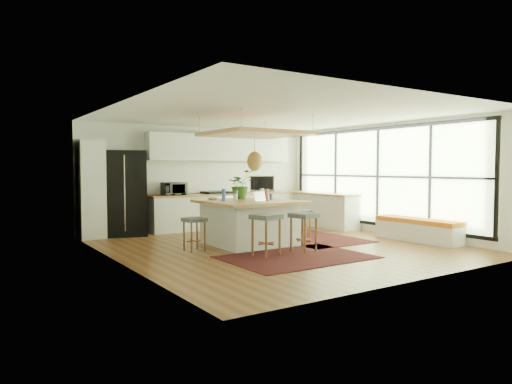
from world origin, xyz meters
TOP-DOWN VIEW (x-y plane):
  - floor at (0.00, 0.00)m, footprint 7.00×7.00m
  - ceiling at (0.00, 0.00)m, footprint 7.00×7.00m
  - wall_back at (0.00, 3.50)m, footprint 6.50×0.00m
  - wall_front at (0.00, -3.50)m, footprint 6.50×0.00m
  - wall_left at (-3.25, 0.00)m, footprint 0.00×7.00m
  - wall_right at (3.25, 0.00)m, footprint 0.00×7.00m
  - window_wall at (3.22, 0.00)m, footprint 0.10×6.20m
  - pantry at (-2.95, 3.18)m, footprint 0.55×0.60m
  - back_counter_base at (0.55, 3.18)m, footprint 4.20×0.60m
  - back_counter_top at (0.55, 3.18)m, footprint 4.24×0.64m
  - backsplash at (0.55, 3.48)m, footprint 4.20×0.02m
  - upper_cabinets at (0.55, 3.32)m, footprint 4.20×0.34m
  - range at (0.30, 3.18)m, footprint 0.76×0.62m
  - right_counter_base at (2.93, 2.00)m, footprint 0.60×2.50m
  - right_counter_top at (2.93, 2.00)m, footprint 0.64×2.54m
  - window_bench at (2.95, -1.20)m, footprint 0.52×2.00m
  - ceiling_panel at (-0.30, 0.40)m, footprint 1.86×1.86m
  - rug_near at (-0.43, -1.20)m, footprint 2.60×1.80m
  - rug_right at (1.24, 0.46)m, footprint 1.80×2.60m
  - fridge at (-2.18, 3.19)m, footprint 1.18×1.02m
  - island at (-0.38, 0.48)m, footprint 1.85×1.85m
  - stool_near_left at (-0.85, -0.82)m, footprint 0.53×0.53m
  - stool_near_right at (0.02, -0.83)m, footprint 0.52×0.52m
  - stool_right_front at (0.76, 0.17)m, footprint 0.53×0.53m
  - stool_right_back at (0.74, 1.02)m, footprint 0.46×0.46m
  - stool_left_side at (-1.70, 0.40)m, footprint 0.41×0.41m
  - laptop at (-0.38, -0.04)m, footprint 0.35×0.37m
  - monitor at (0.21, 0.88)m, footprint 0.57×0.48m
  - microwave at (-0.93, 3.14)m, footprint 0.60×0.36m
  - island_plant at (-0.28, 1.01)m, footprint 0.69×0.74m
  - island_bowl at (-0.98, 1.00)m, footprint 0.27×0.27m
  - island_bottle_0 at (-0.93, 0.58)m, footprint 0.07×0.07m
  - island_bottle_1 at (-0.78, 0.33)m, footprint 0.07×0.07m
  - island_bottle_2 at (-0.13, 0.18)m, footprint 0.07×0.07m
  - island_bottle_3 at (-0.03, 0.53)m, footprint 0.07×0.07m
  - island_bottle_4 at (-0.58, 0.73)m, footprint 0.07×0.07m
  - island_bottle_5 at (0.12, 0.38)m, footprint 0.07×0.07m

SIDE VIEW (x-z plane):
  - floor at x=0.00m, z-range 0.00..0.00m
  - rug_near at x=-0.43m, z-range 0.00..0.01m
  - rug_right at x=1.24m, z-range 0.00..0.01m
  - window_bench at x=2.95m, z-range 0.00..0.50m
  - stool_near_left at x=-0.85m, z-range -0.03..0.74m
  - stool_near_right at x=0.02m, z-range -0.02..0.73m
  - stool_right_front at x=0.76m, z-range 0.01..0.70m
  - stool_right_back at x=0.74m, z-range -0.01..0.72m
  - stool_left_side at x=-1.70m, z-range 0.03..0.68m
  - back_counter_base at x=0.55m, z-range 0.00..0.88m
  - right_counter_base at x=2.93m, z-range 0.00..0.88m
  - island at x=-0.38m, z-range 0.00..0.93m
  - range at x=0.30m, z-range 0.00..1.00m
  - back_counter_top at x=0.55m, z-range 0.88..0.93m
  - right_counter_top at x=2.93m, z-range 0.88..0.93m
  - fridge at x=-2.18m, z-range -0.08..1.93m
  - island_bowl at x=-0.98m, z-range 0.93..0.98m
  - island_bottle_0 at x=-0.93m, z-range 0.93..1.12m
  - island_bottle_1 at x=-0.78m, z-range 0.93..1.12m
  - island_bottle_2 at x=-0.13m, z-range 0.93..1.12m
  - island_bottle_3 at x=-0.03m, z-range 0.93..1.12m
  - island_bottle_4 at x=-0.58m, z-range 0.93..1.12m
  - island_bottle_5 at x=0.12m, z-range 0.93..1.12m
  - laptop at x=-0.38m, z-range 0.94..1.16m
  - microwave at x=-0.93m, z-range 0.93..1.32m
  - pantry at x=-2.95m, z-range 0.00..2.25m
  - island_plant at x=-0.28m, z-range 0.93..1.43m
  - monitor at x=0.21m, z-range 0.93..1.45m
  - wall_back at x=0.00m, z-range -1.90..4.60m
  - wall_front at x=0.00m, z-range -1.90..4.60m
  - wall_left at x=-3.25m, z-range -2.15..4.85m
  - wall_right at x=3.25m, z-range -2.15..4.85m
  - backsplash at x=0.55m, z-range 0.95..1.75m
  - window_wall at x=3.22m, z-range 0.10..2.70m
  - ceiling_panel at x=-0.30m, z-range 1.65..2.45m
  - upper_cabinets at x=0.55m, z-range 1.80..2.50m
  - ceiling at x=0.00m, z-range 2.70..2.70m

